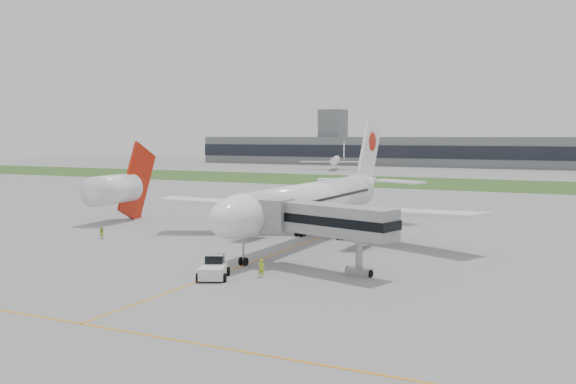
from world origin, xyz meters
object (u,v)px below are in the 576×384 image
at_px(neighbor_aircraft, 116,188).
at_px(pushback_tug, 214,268).
at_px(jet_bridge, 324,220).
at_px(ground_crew_near, 261,268).
at_px(airliner, 315,199).

bearing_deg(neighbor_aircraft, pushback_tug, -42.46).
relative_size(jet_bridge, neighbor_aircraft, 0.92).
height_order(ground_crew_near, neighbor_aircraft, neighbor_aircraft).
distance_m(airliner, pushback_tug, 27.14).
xyz_separation_m(ground_crew_near, neighbor_aircraft, (-42.23, 26.61, 4.70)).
xyz_separation_m(pushback_tug, ground_crew_near, (4.17, 2.47, -0.08)).
relative_size(ground_crew_near, neighbor_aircraft, 0.11).
bearing_deg(neighbor_aircraft, jet_bridge, -29.12).
relative_size(pushback_tug, neighbor_aircraft, 0.29).
bearing_deg(airliner, jet_bridge, -63.67).
distance_m(airliner, ground_crew_near, 25.16).
height_order(pushback_tug, neighbor_aircraft, neighbor_aircraft).
xyz_separation_m(airliner, pushback_tug, (0.50, -26.74, -4.62)).
bearing_deg(jet_bridge, pushback_tug, -120.37).
bearing_deg(jet_bridge, ground_crew_near, -111.82).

